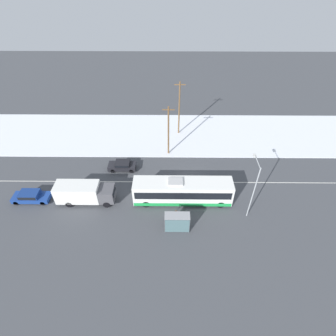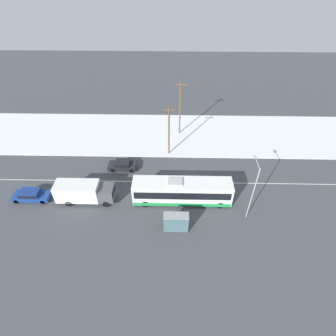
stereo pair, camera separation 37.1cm
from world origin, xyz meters
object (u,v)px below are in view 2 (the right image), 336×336
at_px(sedan_car, 122,165).
at_px(parked_car_near_truck, 31,195).
at_px(city_bus, 182,191).
at_px(utility_pole_roadside, 169,131).
at_px(streetlamp, 253,185).
at_px(box_truck, 84,192).
at_px(bus_shelter, 176,222).
at_px(pedestrian_at_stop, 175,214).
at_px(utility_pole_snowlot, 180,108).

height_order(sedan_car, parked_car_near_truck, parked_car_near_truck).
height_order(city_bus, sedan_car, city_bus).
relative_size(parked_car_near_truck, utility_pole_roadside, 0.57).
height_order(parked_car_near_truck, streetlamp, streetlamp).
height_order(sedan_car, utility_pole_roadside, utility_pole_roadside).
bearing_deg(parked_car_near_truck, streetlamp, -3.73).
bearing_deg(box_truck, bus_shelter, -21.21).
bearing_deg(pedestrian_at_stop, bus_shelter, -85.73).
height_order(city_bus, streetlamp, streetlamp).
bearing_deg(utility_pole_roadside, streetlamp, -50.97).
relative_size(pedestrian_at_stop, utility_pole_roadside, 0.20).
xyz_separation_m(city_bus, pedestrian_at_stop, (-0.89, -3.15, -0.68)).
relative_size(city_bus, bus_shelter, 4.32).
bearing_deg(city_bus, pedestrian_at_stop, -105.75).
relative_size(city_bus, utility_pole_snowlot, 1.32).
bearing_deg(bus_shelter, streetlamp, 18.06).
relative_size(pedestrian_at_stop, bus_shelter, 0.57).
distance_m(parked_car_near_truck, bus_shelter, 19.48).
relative_size(city_bus, sedan_car, 3.08).
bearing_deg(utility_pole_roadside, box_truck, -135.92).
relative_size(pedestrian_at_stop, utility_pole_snowlot, 0.17).
bearing_deg(utility_pole_snowlot, utility_pole_roadside, -106.22).
relative_size(box_truck, utility_pole_roadside, 0.89).
bearing_deg(pedestrian_at_stop, sedan_car, 129.78).
bearing_deg(sedan_car, utility_pole_snowlot, -130.81).
bearing_deg(city_bus, utility_pole_snowlot, 90.46).
height_order(box_truck, utility_pole_roadside, utility_pole_roadside).
bearing_deg(streetlamp, parked_car_near_truck, 176.27).
distance_m(parked_car_near_truck, utility_pole_roadside, 20.85).
height_order(pedestrian_at_stop, utility_pole_snowlot, utility_pole_snowlot).
height_order(bus_shelter, utility_pole_roadside, utility_pole_roadside).
height_order(parked_car_near_truck, utility_pole_roadside, utility_pole_roadside).
height_order(sedan_car, bus_shelter, bus_shelter).
bearing_deg(box_truck, sedan_car, 58.95).
distance_m(city_bus, bus_shelter, 4.85).
xyz_separation_m(city_bus, box_truck, (-12.55, -0.22, -0.10)).
relative_size(box_truck, pedestrian_at_stop, 4.47).
xyz_separation_m(box_truck, utility_pole_roadside, (10.67, 10.34, 2.74)).
bearing_deg(bus_shelter, sedan_car, 125.72).
xyz_separation_m(pedestrian_at_stop, utility_pole_snowlot, (0.76, 19.25, 3.91)).
xyz_separation_m(box_truck, pedestrian_at_stop, (11.66, -2.93, -0.59)).
bearing_deg(bus_shelter, box_truck, 158.79).
height_order(pedestrian_at_stop, utility_pole_roadside, utility_pole_roadside).
relative_size(parked_car_near_truck, bus_shelter, 1.64).
bearing_deg(pedestrian_at_stop, utility_pole_snowlot, 87.75).
relative_size(box_truck, streetlamp, 0.95).
bearing_deg(city_bus, parked_car_near_truck, -179.53).
relative_size(streetlamp, utility_pole_snowlot, 0.82).
xyz_separation_m(sedan_car, utility_pole_roadside, (6.80, 3.91, 3.59)).
bearing_deg(box_truck, pedestrian_at_stop, -14.09).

